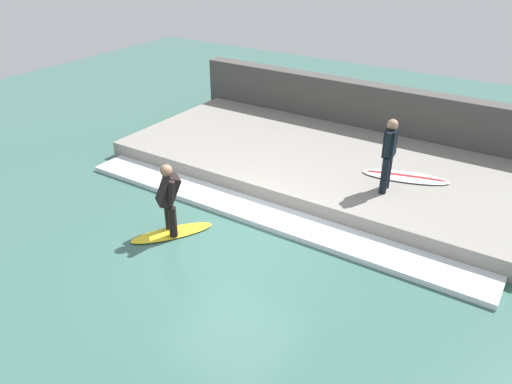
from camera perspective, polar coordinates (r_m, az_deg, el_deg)
ground_plane at (r=9.56m, az=-2.56°, el=-5.56°), size 28.00×28.00×0.00m
concrete_ledge at (r=12.24m, az=7.43°, el=3.37°), size 4.40×9.63×0.41m
back_wall at (r=14.12m, az=12.07°, el=9.01°), size 0.50×10.11×1.58m
wave_foam_crest at (r=10.26m, az=0.83°, el=-2.56°), size 0.85×9.15×0.11m
surfboard_riding at (r=9.85m, az=-9.57°, el=-4.61°), size 1.59×1.26×0.06m
surfer_riding at (r=9.44m, az=-9.96°, el=-0.43°), size 0.59×0.58×1.43m
surfer_waiting_near at (r=10.40m, az=14.96°, el=4.50°), size 0.52×0.27×1.56m
surfboard_waiting_near at (r=11.40m, az=16.71°, el=1.69°), size 1.03×1.94×0.07m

